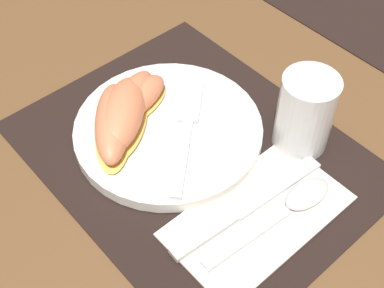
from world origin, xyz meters
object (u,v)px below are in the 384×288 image
at_px(juice_glass, 304,117).
at_px(citrus_wedge_0, 138,99).
at_px(fork, 187,127).
at_px(plate, 168,130).
at_px(citrus_wedge_3, 113,124).
at_px(citrus_wedge_1, 126,106).
at_px(citrus_wedge_2, 122,115).
at_px(spoon, 292,205).
at_px(knife, 245,208).

distance_m(juice_glass, citrus_wedge_0, 0.21).
relative_size(juice_glass, fork, 0.67).
height_order(plate, citrus_wedge_3, citrus_wedge_3).
xyz_separation_m(citrus_wedge_0, citrus_wedge_1, (0.00, -0.02, 0.00)).
bearing_deg(citrus_wedge_0, plate, 8.11).
bearing_deg(citrus_wedge_3, citrus_wedge_2, 97.42).
relative_size(juice_glass, citrus_wedge_3, 0.76).
relative_size(juice_glass, spoon, 0.57).
distance_m(knife, citrus_wedge_0, 0.20).
distance_m(juice_glass, knife, 0.13).
relative_size(plate, citrus_wedge_2, 1.79).
bearing_deg(knife, citrus_wedge_1, -174.64).
height_order(citrus_wedge_0, citrus_wedge_2, citrus_wedge_2).
bearing_deg(fork, spoon, 5.99).
bearing_deg(plate, fork, 39.70).
relative_size(plate, juice_glass, 2.32).
bearing_deg(knife, citrus_wedge_3, -165.00).
bearing_deg(spoon, citrus_wedge_2, -161.28).
xyz_separation_m(plate, juice_glass, (0.12, 0.11, 0.04)).
xyz_separation_m(spoon, fork, (-0.16, -0.02, 0.01)).
bearing_deg(fork, juice_glass, 45.74).
xyz_separation_m(juice_glass, citrus_wedge_2, (-0.15, -0.16, -0.01)).
bearing_deg(knife, spoon, 51.47).
bearing_deg(citrus_wedge_2, citrus_wedge_0, 112.26).
bearing_deg(spoon, citrus_wedge_1, -165.34).
bearing_deg(spoon, knife, -128.53).
xyz_separation_m(citrus_wedge_1, citrus_wedge_2, (0.01, -0.01, 0.00)).
distance_m(juice_glass, spoon, 0.11).
height_order(juice_glass, citrus_wedge_1, juice_glass).
bearing_deg(citrus_wedge_0, knife, -0.60).
bearing_deg(citrus_wedge_1, fork, 32.35).
bearing_deg(citrus_wedge_3, juice_glass, 48.90).
height_order(fork, citrus_wedge_1, citrus_wedge_1).
distance_m(juice_glass, fork, 0.14).
height_order(plate, citrus_wedge_1, citrus_wedge_1).
height_order(plate, knife, plate).
bearing_deg(spoon, plate, -169.84).
bearing_deg(plate, juice_glass, 44.87).
xyz_separation_m(spoon, citrus_wedge_1, (-0.23, -0.06, 0.02)).
bearing_deg(citrus_wedge_0, fork, 17.96).
bearing_deg(citrus_wedge_1, juice_glass, 40.91).
relative_size(citrus_wedge_1, citrus_wedge_3, 1.04).
bearing_deg(citrus_wedge_0, citrus_wedge_2, -67.74).
relative_size(citrus_wedge_0, citrus_wedge_1, 0.76).
height_order(juice_glass, spoon, juice_glass).
bearing_deg(spoon, citrus_wedge_3, -157.21).
height_order(plate, citrus_wedge_0, citrus_wedge_0).
relative_size(plate, knife, 1.11).
relative_size(citrus_wedge_0, citrus_wedge_3, 0.78).
height_order(spoon, citrus_wedge_2, citrus_wedge_2).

